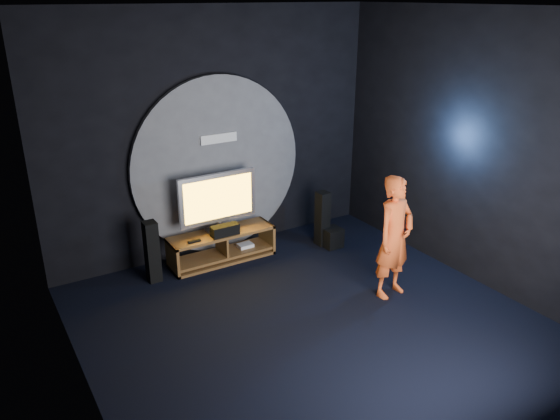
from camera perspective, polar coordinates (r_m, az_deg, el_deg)
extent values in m
plane|color=black|center=(6.55, 3.37, -11.84)|extent=(5.00, 5.00, 0.00)
cube|color=black|center=(7.87, -6.78, 7.82)|extent=(5.00, 0.04, 3.50)
cube|color=black|center=(4.16, 23.95, -7.05)|extent=(5.00, 0.04, 3.50)
cube|color=black|center=(4.88, -21.14, -2.34)|extent=(0.04, 5.00, 3.50)
cube|color=black|center=(7.44, 19.86, 5.87)|extent=(0.04, 5.00, 3.50)
cube|color=black|center=(5.47, 4.23, 20.47)|extent=(5.00, 5.00, 0.01)
cylinder|color=#515156|center=(7.94, -6.46, 4.59)|extent=(2.60, 0.08, 2.60)
cube|color=white|center=(7.78, -6.42, 7.45)|extent=(0.55, 0.03, 0.13)
cube|color=brown|center=(7.84, -6.15, -2.43)|extent=(1.54, 0.45, 0.04)
cube|color=brown|center=(7.98, -6.06, -4.59)|extent=(1.49, 0.42, 0.04)
cube|color=brown|center=(7.67, -11.16, -4.98)|extent=(0.04, 0.45, 0.45)
cube|color=brown|center=(8.23, -1.39, -2.63)|extent=(0.04, 0.45, 0.45)
cube|color=brown|center=(7.91, -6.11, -3.52)|extent=(0.03, 0.40, 0.29)
cube|color=brown|center=(8.01, -6.04, -5.10)|extent=(1.54, 0.45, 0.04)
cube|color=white|center=(8.11, -3.65, -3.70)|extent=(0.22, 0.16, 0.05)
cube|color=silver|center=(7.88, -6.39, -1.98)|extent=(0.36, 0.22, 0.04)
cylinder|color=silver|center=(7.85, -6.41, -1.51)|extent=(0.07, 0.07, 0.10)
cube|color=silver|center=(7.70, -6.53, 1.27)|extent=(1.16, 0.06, 0.72)
cube|color=gold|center=(7.67, -6.42, 1.20)|extent=(1.03, 0.01, 0.59)
cube|color=black|center=(7.69, -5.78, -2.11)|extent=(0.40, 0.15, 0.15)
cube|color=black|center=(7.56, -8.94, -3.26)|extent=(0.18, 0.05, 0.02)
cube|color=black|center=(7.45, -13.22, -4.26)|extent=(0.17, 0.19, 0.85)
cube|color=black|center=(8.32, 4.45, -0.90)|extent=(0.17, 0.19, 0.85)
cube|color=black|center=(8.37, 5.46, -2.86)|extent=(0.27, 0.27, 0.30)
imported|color=#F25621|center=(6.94, 11.88, -2.80)|extent=(0.63, 0.46, 1.59)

